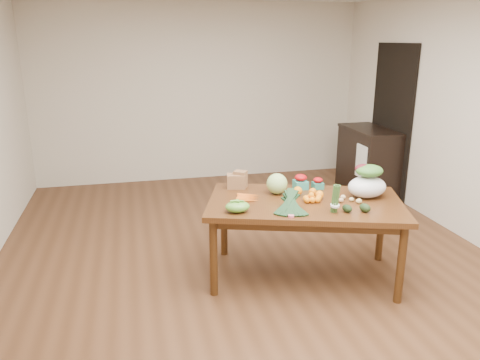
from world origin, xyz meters
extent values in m
plane|color=#54331C|center=(0.00, 0.00, 0.00)|extent=(6.00, 6.00, 0.00)
cube|color=beige|center=(0.00, 3.00, 1.35)|extent=(5.00, 0.02, 2.70)
cube|color=beige|center=(0.00, -3.00, 1.35)|extent=(5.00, 0.02, 2.70)
cube|color=beige|center=(2.50, 0.00, 1.35)|extent=(0.02, 6.00, 2.70)
cube|color=#462610|center=(0.42, -0.47, 0.38)|extent=(1.95, 1.45, 0.75)
cube|color=black|center=(2.48, 1.60, 1.05)|extent=(0.02, 1.00, 2.10)
cube|color=black|center=(2.22, 1.69, 0.47)|extent=(0.52, 1.02, 0.94)
cube|color=white|center=(1.96, 1.40, 0.55)|extent=(0.02, 0.28, 0.45)
sphere|color=#A7C873|center=(0.24, -0.21, 0.85)|extent=(0.20, 0.20, 0.20)
sphere|color=orange|center=(0.41, -0.30, 0.79)|extent=(0.08, 0.08, 0.08)
sphere|color=orange|center=(0.55, -0.34, 0.79)|extent=(0.07, 0.07, 0.07)
sphere|color=orange|center=(0.57, -0.44, 0.79)|extent=(0.08, 0.08, 0.08)
ellipsoid|color=#579733|center=(-0.24, -0.60, 0.80)|extent=(0.21, 0.16, 0.09)
ellipsoid|color=tan|center=(0.68, -0.57, 0.77)|extent=(0.06, 0.05, 0.05)
ellipsoid|color=tan|center=(0.72, -0.58, 0.77)|extent=(0.05, 0.04, 0.04)
ellipsoid|color=tan|center=(0.82, -0.58, 0.77)|extent=(0.05, 0.04, 0.04)
ellipsoid|color=#DAB87E|center=(0.78, -0.51, 0.77)|extent=(0.05, 0.04, 0.04)
ellipsoid|color=#D3C079|center=(0.86, -0.65, 0.77)|extent=(0.05, 0.05, 0.05)
ellipsoid|color=black|center=(0.66, -0.82, 0.78)|extent=(0.09, 0.11, 0.07)
ellipsoid|color=black|center=(0.81, -0.85, 0.79)|extent=(0.10, 0.13, 0.07)
camera|label=1|loc=(-1.07, -4.21, 2.16)|focal=35.00mm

